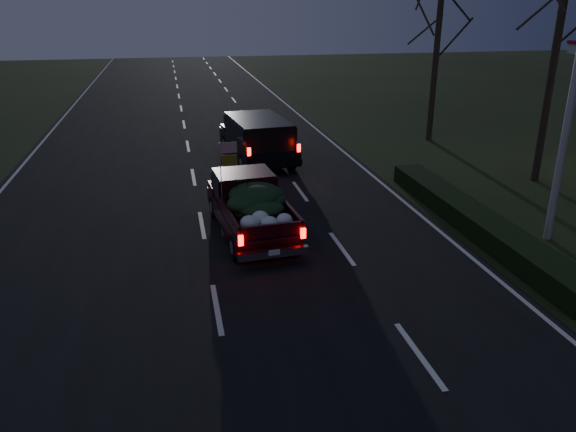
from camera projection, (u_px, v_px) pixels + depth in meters
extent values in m
plane|color=black|center=(217.00, 309.00, 12.23)|extent=(120.00, 120.00, 0.00)
cube|color=black|center=(217.00, 309.00, 12.22)|extent=(14.00, 120.00, 0.02)
cube|color=black|center=(475.00, 220.00, 16.36)|extent=(1.00, 10.00, 0.60)
cylinder|color=silver|center=(576.00, 76.00, 14.27)|extent=(0.20, 0.20, 9.00)
cylinder|color=black|center=(553.00, 64.00, 19.50)|extent=(0.28, 0.28, 8.50)
cylinder|color=black|center=(435.00, 65.00, 25.97)|extent=(0.28, 0.28, 7.00)
cube|color=black|center=(250.00, 215.00, 16.12)|extent=(2.15, 4.57, 0.49)
cube|color=black|center=(244.00, 185.00, 16.60)|extent=(1.76, 1.55, 0.80)
cube|color=black|center=(244.00, 182.00, 16.57)|extent=(1.84, 1.47, 0.49)
cube|color=black|center=(260.00, 220.00, 14.99)|extent=(1.85, 2.62, 0.05)
ellipsoid|color=black|center=(257.00, 201.00, 15.26)|extent=(1.55, 1.71, 0.53)
cylinder|color=gray|center=(221.00, 174.00, 15.45)|extent=(0.03, 0.03, 1.78)
cube|color=red|center=(229.00, 148.00, 15.25)|extent=(0.46, 0.06, 0.30)
cube|color=gold|center=(229.00, 160.00, 15.37)|extent=(0.46, 0.06, 0.30)
cube|color=black|center=(257.00, 145.00, 23.43)|extent=(2.66, 5.37, 0.65)
cube|color=black|center=(258.00, 129.00, 22.93)|extent=(2.39, 3.96, 0.86)
cube|color=black|center=(258.00, 127.00, 22.90)|extent=(2.49, 3.86, 0.52)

